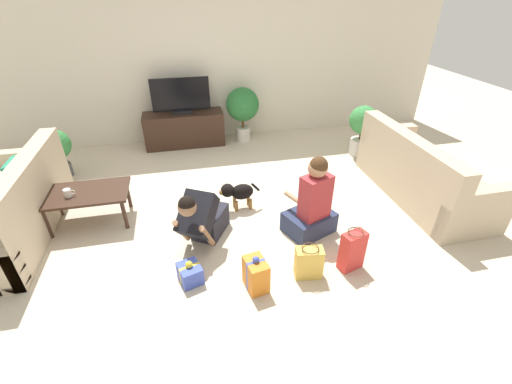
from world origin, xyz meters
name	(u,v)px	position (x,y,z in m)	size (l,w,h in m)	color
ground_plane	(235,217)	(0.00, 0.00, 0.00)	(16.00, 16.00, 0.00)	beige
wall_back	(206,63)	(0.00, 2.63, 1.30)	(8.40, 0.06, 2.60)	beige
sofa_left	(12,210)	(-2.44, 0.24, 0.31)	(0.82, 1.98, 0.86)	#C6B293
sofa_right	(420,175)	(2.44, -0.02, 0.31)	(0.82, 1.98, 0.86)	#C6B293
coffee_table	(86,195)	(-1.67, 0.29, 0.36)	(0.93, 0.57, 0.41)	#382319
tv_console	(185,129)	(-0.48, 2.34, 0.28)	(1.33, 0.44, 0.57)	#382319
tv	(181,98)	(-0.48, 2.34, 0.82)	(0.94, 0.20, 0.58)	black
potted_plant_corner_left	(56,148)	(-2.29, 1.58, 0.44)	(0.42, 0.42, 0.70)	#4C4C51
potted_plant_back_right	(243,107)	(0.53, 2.29, 0.62)	(0.57, 0.57, 0.94)	beige
potted_plant_corner_right	(363,126)	(2.29, 1.32, 0.49)	(0.45, 0.45, 0.81)	beige
person_kneeling	(202,217)	(-0.41, -0.37, 0.32)	(0.64, 0.78, 0.74)	#23232D
person_sitting	(312,206)	(0.79, -0.46, 0.36)	(0.63, 0.60, 0.96)	#283351
dog	(238,192)	(0.07, 0.18, 0.24)	(0.51, 0.19, 0.37)	black
gift_box_a	(190,273)	(-0.59, -0.93, 0.09)	(0.26, 0.28, 0.24)	#3D51BC
gift_box_b	(256,274)	(0.01, -1.14, 0.16)	(0.22, 0.28, 0.37)	orange
gift_bag_a	(352,250)	(0.98, -1.09, 0.21)	(0.26, 0.19, 0.45)	red
gift_bag_b	(309,262)	(0.53, -1.11, 0.17)	(0.28, 0.19, 0.35)	#E5B74C
mug	(68,193)	(-1.83, 0.23, 0.45)	(0.12, 0.08, 0.09)	silver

